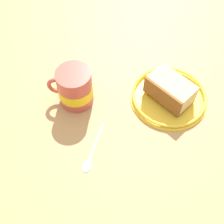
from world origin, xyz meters
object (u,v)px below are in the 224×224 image
object	(u,v)px
small_plate	(169,96)
cake_slice	(170,90)
teaspoon	(90,157)
tea_mug	(75,88)

from	to	relation	value
small_plate	cake_slice	bearing A→B (deg)	65.73
small_plate	teaspoon	distance (cm)	24.13
small_plate	cake_slice	distance (cm)	2.78
teaspoon	cake_slice	bearing A→B (deg)	-118.19
tea_mug	teaspoon	xyz separation A→B (cm)	(-9.14, 12.90, -4.26)
cake_slice	teaspoon	xyz separation A→B (cm)	(11.27, 21.03, -3.09)
teaspoon	tea_mug	bearing A→B (deg)	-54.67
small_plate	teaspoon	size ratio (longest dim) A/B	1.48
small_plate	teaspoon	world-z (taller)	small_plate
cake_slice	teaspoon	distance (cm)	24.06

